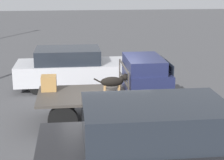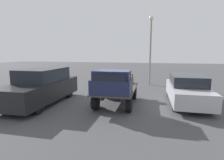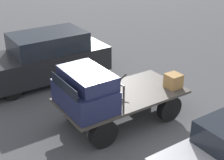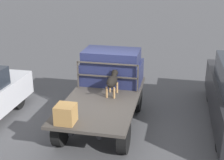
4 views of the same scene
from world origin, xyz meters
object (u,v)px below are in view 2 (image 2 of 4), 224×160
at_px(flatbed_truck, 117,92).
at_px(dog, 112,81).
at_px(cargo_crate, 130,80).
at_px(light_pole_near, 151,44).
at_px(parked_pickup_far, 42,86).
at_px(parked_sedan, 187,89).

distance_m(flatbed_truck, dog, 0.76).
xyz_separation_m(cargo_crate, light_pole_near, (-4.69, 1.16, 2.40)).
xyz_separation_m(dog, parked_pickup_far, (0.53, -3.85, -0.36)).
bearing_deg(light_pole_near, cargo_crate, -13.86).
height_order(dog, light_pole_near, light_pole_near).
relative_size(cargo_crate, light_pole_near, 0.08).
distance_m(flatbed_truck, light_pole_near, 7.14).
relative_size(parked_sedan, light_pole_near, 0.77).
bearing_deg(flatbed_truck, parked_sedan, 103.28).
distance_m(parked_sedan, light_pole_near, 6.44).
relative_size(dog, parked_pickup_far, 0.21).
bearing_deg(dog, light_pole_near, 158.65).
bearing_deg(flatbed_truck, dog, -37.45).
bearing_deg(parked_sedan, light_pole_near, -151.34).
height_order(dog, parked_pickup_far, parked_pickup_far).
bearing_deg(dog, parked_sedan, 100.95).
distance_m(cargo_crate, parked_pickup_far, 5.18).
bearing_deg(flatbed_truck, light_pole_near, 165.37).
height_order(cargo_crate, light_pole_near, light_pole_near).
relative_size(dog, parked_sedan, 0.24).
xyz_separation_m(flatbed_truck, light_pole_near, (-6.32, 1.65, 2.89)).
xyz_separation_m(cargo_crate, parked_sedan, (0.75, 3.27, -0.32)).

